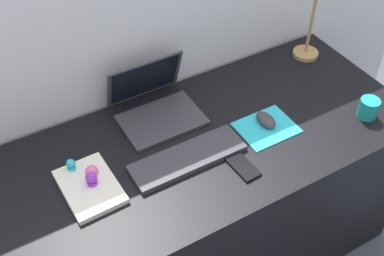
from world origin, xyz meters
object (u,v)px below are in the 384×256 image
object	(u,v)px
desk_lamp	(317,24)
toy_figurine_cyan	(71,166)
coffee_mug	(368,108)
laptop	(154,102)
keyboard	(188,158)
toy_figurine_pink	(92,172)
cell_phone	(243,166)
notebook_pad	(90,187)
mouse	(266,120)
toy_figurine_purple	(92,181)

from	to	relation	value
desk_lamp	toy_figurine_cyan	xyz separation A→B (m)	(-1.12, -0.11, -0.14)
desk_lamp	coffee_mug	distance (m)	0.42
laptop	keyboard	distance (m)	0.28
toy_figurine_pink	desk_lamp	bearing A→B (deg)	8.35
laptop	cell_phone	xyz separation A→B (m)	(0.13, -0.40, -0.05)
keyboard	notebook_pad	world-z (taller)	same
keyboard	notebook_pad	xyz separation A→B (m)	(-0.34, 0.05, 0.00)
keyboard	coffee_mug	xyz separation A→B (m)	(0.70, -0.14, 0.03)
desk_lamp	notebook_pad	world-z (taller)	desk_lamp
cell_phone	desk_lamp	world-z (taller)	desk_lamp
mouse	desk_lamp	bearing A→B (deg)	29.89
toy_figurine_pink	cell_phone	bearing A→B (deg)	-25.41
mouse	toy_figurine_cyan	size ratio (longest dim) A/B	1.56
toy_figurine_pink	notebook_pad	bearing A→B (deg)	-121.90
coffee_mug	toy_figurine_purple	distance (m)	1.04
notebook_pad	coffee_mug	world-z (taller)	coffee_mug
mouse	toy_figurine_pink	size ratio (longest dim) A/B	1.96
laptop	coffee_mug	world-z (taller)	laptop
cell_phone	notebook_pad	xyz separation A→B (m)	(-0.48, 0.17, 0.01)
notebook_pad	toy_figurine_purple	world-z (taller)	toy_figurine_purple
mouse	desk_lamp	distance (m)	0.50
laptop	coffee_mug	bearing A→B (deg)	-31.53
mouse	notebook_pad	world-z (taller)	mouse
desk_lamp	toy_figurine_purple	xyz separation A→B (m)	(-1.08, -0.20, -0.14)
coffee_mug	toy_figurine_pink	world-z (taller)	coffee_mug
mouse	toy_figurine_purple	distance (m)	0.67
laptop	keyboard	bearing A→B (deg)	-92.56
mouse	toy_figurine_purple	bearing A→B (deg)	176.93
toy_figurine_pink	toy_figurine_cyan	size ratio (longest dim) A/B	0.80
coffee_mug	toy_figurine_purple	world-z (taller)	coffee_mug
keyboard	coffee_mug	size ratio (longest dim) A/B	5.33
toy_figurine_cyan	desk_lamp	bearing A→B (deg)	5.41
toy_figurine_pink	laptop	bearing A→B (deg)	29.59
toy_figurine_pink	toy_figurine_purple	bearing A→B (deg)	-109.71
mouse	keyboard	bearing A→B (deg)	-177.90
laptop	toy_figurine_pink	bearing A→B (deg)	-150.41
toy_figurine_cyan	mouse	bearing A→B (deg)	-10.52
desk_lamp	keyboard	bearing A→B (deg)	-161.66
toy_figurine_cyan	cell_phone	bearing A→B (deg)	-27.76
desk_lamp	toy_figurine_pink	bearing A→B (deg)	-171.65
laptop	notebook_pad	distance (m)	0.42
toy_figurine_purple	toy_figurine_cyan	distance (m)	0.10
desk_lamp	coffee_mug	size ratio (longest dim) A/B	4.76
cell_phone	toy_figurine_pink	world-z (taller)	toy_figurine_pink
cell_phone	coffee_mug	world-z (taller)	coffee_mug
laptop	toy_figurine_pink	size ratio (longest dim) A/B	6.12
keyboard	desk_lamp	world-z (taller)	desk_lamp
toy_figurine_purple	notebook_pad	bearing A→B (deg)	173.70
mouse	coffee_mug	bearing A→B (deg)	-23.47
laptop	cell_phone	size ratio (longest dim) A/B	2.34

